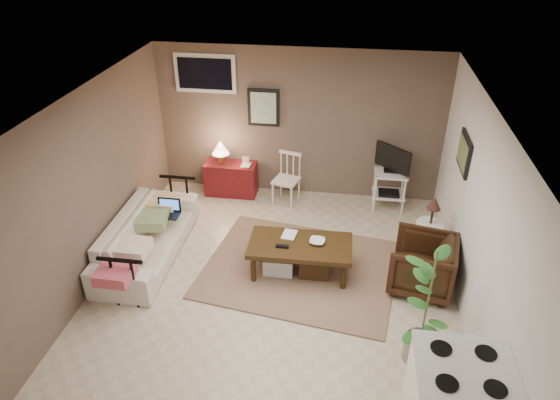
% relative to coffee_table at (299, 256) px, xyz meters
% --- Properties ---
extents(floor, '(5.00, 5.00, 0.00)m').
position_rel_coffee_table_xyz_m(floor, '(-0.28, -0.31, -0.28)').
color(floor, '#C1B293').
rests_on(floor, ground).
extents(art_back, '(0.50, 0.03, 0.60)m').
position_rel_coffee_table_xyz_m(art_back, '(-0.83, 2.16, 1.17)').
color(art_back, black).
extents(art_right, '(0.03, 0.60, 0.45)m').
position_rel_coffee_table_xyz_m(art_right, '(1.94, 0.74, 1.24)').
color(art_right, black).
extents(window, '(0.96, 0.03, 0.60)m').
position_rel_coffee_table_xyz_m(window, '(-1.73, 2.16, 1.67)').
color(window, silver).
extents(rug, '(2.71, 2.30, 0.02)m').
position_rel_coffee_table_xyz_m(rug, '(0.01, 0.07, -0.26)').
color(rug, '#86654E').
rests_on(rug, floor).
extents(coffee_table, '(1.32, 0.70, 0.50)m').
position_rel_coffee_table_xyz_m(coffee_table, '(0.00, 0.00, 0.00)').
color(coffee_table, '#35230E').
rests_on(coffee_table, floor).
extents(sofa, '(0.61, 2.09, 0.82)m').
position_rel_coffee_table_xyz_m(sofa, '(-2.08, 0.10, 0.13)').
color(sofa, beige).
rests_on(sofa, floor).
extents(sofa_pillows, '(0.40, 1.98, 0.14)m').
position_rel_coffee_table_xyz_m(sofa_pillows, '(-2.03, -0.14, 0.22)').
color(sofa_pillows, beige).
rests_on(sofa_pillows, sofa).
extents(sofa_end_rails, '(0.56, 2.08, 0.70)m').
position_rel_coffee_table_xyz_m(sofa_end_rails, '(-1.96, 0.10, 0.07)').
color(sofa_end_rails, black).
rests_on(sofa_end_rails, floor).
extents(laptop, '(0.32, 0.23, 0.22)m').
position_rel_coffee_table_xyz_m(laptop, '(-1.88, 0.45, 0.25)').
color(laptop, black).
rests_on(laptop, sofa).
extents(red_console, '(0.83, 0.37, 0.96)m').
position_rel_coffee_table_xyz_m(red_console, '(-1.37, 1.93, 0.06)').
color(red_console, maroon).
rests_on(red_console, floor).
extents(spindle_chair, '(0.46, 0.46, 0.83)m').
position_rel_coffee_table_xyz_m(spindle_chair, '(-0.42, 1.81, 0.11)').
color(spindle_chair, silver).
rests_on(spindle_chair, floor).
extents(tv_stand, '(0.51, 0.45, 1.06)m').
position_rel_coffee_table_xyz_m(tv_stand, '(1.20, 1.84, 0.29)').
color(tv_stand, silver).
rests_on(tv_stand, floor).
extents(side_table, '(0.36, 0.36, 0.97)m').
position_rel_coffee_table_xyz_m(side_table, '(1.66, 0.54, 0.33)').
color(side_table, silver).
rests_on(side_table, floor).
extents(armchair, '(0.83, 0.87, 0.77)m').
position_rel_coffee_table_xyz_m(armchair, '(1.53, -0.05, 0.11)').
color(armchair, black).
rests_on(armchair, floor).
extents(potted_plant, '(0.36, 0.36, 1.43)m').
position_rel_coffee_table_xyz_m(potted_plant, '(1.41, -1.24, 0.49)').
color(potted_plant, gray).
rests_on(potted_plant, floor).
extents(bowl, '(0.20, 0.06, 0.20)m').
position_rel_coffee_table_xyz_m(bowl, '(0.22, 0.04, 0.29)').
color(bowl, '#35230E').
rests_on(bowl, coffee_table).
extents(book_table, '(0.17, 0.04, 0.24)m').
position_rel_coffee_table_xyz_m(book_table, '(-0.24, 0.17, 0.31)').
color(book_table, '#35230E').
rests_on(book_table, coffee_table).
extents(book_console, '(0.15, 0.03, 0.20)m').
position_rel_coffee_table_xyz_m(book_console, '(-1.16, 1.91, 0.38)').
color(book_console, '#35230E').
rests_on(book_console, red_console).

